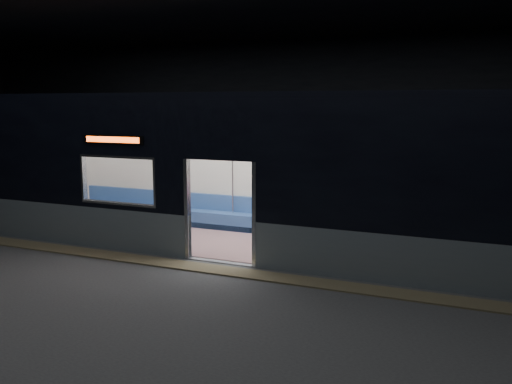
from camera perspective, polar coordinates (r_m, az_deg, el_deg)
The scene contains 7 objects.
station_floor at distance 10.02m, azimuth -6.46°, elevation -9.01°, with size 24.00×14.00×0.01m, color #47494C.
station_envelope at distance 9.53m, azimuth -6.87°, elevation 12.44°, with size 24.00×14.00×5.00m.
tactile_strip at distance 10.47m, azimuth -4.97°, elevation -8.06°, with size 22.80×0.50×0.03m, color #8C7F59.
metro_car at distance 11.86m, azimuth -0.59°, elevation 3.07°, with size 18.00×3.04×3.35m.
passenger at distance 12.66m, azimuth 4.62°, elevation -1.39°, with size 0.41×0.68×1.35m.
handbag at distance 12.47m, azimuth 4.39°, elevation -2.07°, with size 0.30×0.26×0.15m, color black.
transit_map at distance 12.23m, azimuth 24.10°, elevation 0.87°, with size 1.11×0.03×0.72m, color white.
Camera 1 is at (4.71, -8.27, 3.13)m, focal length 38.00 mm.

